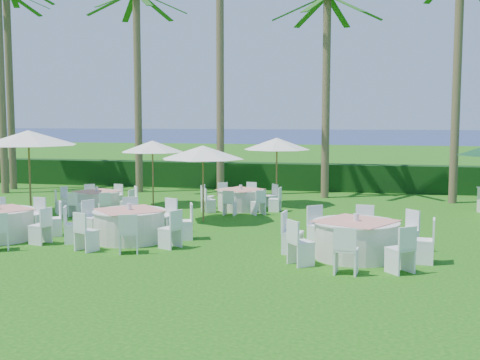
# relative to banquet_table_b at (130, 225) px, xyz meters

# --- Properties ---
(ground) EXTENTS (120.00, 120.00, 0.00)m
(ground) POSITION_rel_banquet_table_b_xyz_m (0.42, 0.51, -0.44)
(ground) COLOR #144E0D
(ground) RESTS_ON ground
(hedge) EXTENTS (34.00, 1.00, 1.20)m
(hedge) POSITION_rel_banquet_table_b_xyz_m (0.42, 12.51, 0.16)
(hedge) COLOR black
(hedge) RESTS_ON ground
(ocean) EXTENTS (260.00, 260.00, 0.00)m
(ocean) POSITION_rel_banquet_table_b_xyz_m (0.42, 102.51, -0.44)
(ocean) COLOR #070F4F
(ocean) RESTS_ON ground
(banquet_table_b) EXTENTS (3.26, 3.26, 1.01)m
(banquet_table_b) POSITION_rel_banquet_table_b_xyz_m (0.00, 0.00, 0.00)
(banquet_table_b) COLOR silver
(banquet_table_b) RESTS_ON ground
(banquet_table_c) EXTENTS (3.51, 3.51, 1.05)m
(banquet_table_c) POSITION_rel_banquet_table_b_xyz_m (5.91, -0.65, 0.02)
(banquet_table_c) COLOR silver
(banquet_table_c) RESTS_ON ground
(banquet_table_d) EXTENTS (2.84, 2.84, 0.87)m
(banquet_table_d) POSITION_rel_banquet_table_b_xyz_m (-3.16, 4.53, -0.07)
(banquet_table_d) COLOR silver
(banquet_table_d) RESTS_ON ground
(banquet_table_e) EXTENTS (2.92, 2.92, 0.89)m
(banquet_table_e) POSITION_rel_banquet_table_b_xyz_m (1.66, 6.02, -0.06)
(banquet_table_e) COLOR silver
(banquet_table_e) RESTS_ON ground
(umbrella_a) EXTENTS (3.23, 3.23, 2.85)m
(umbrella_a) POSITION_rel_banquet_table_b_xyz_m (-4.99, 3.33, 2.16)
(umbrella_a) COLOR brown
(umbrella_a) RESTS_ON ground
(umbrella_b) EXTENTS (2.65, 2.65, 2.40)m
(umbrella_b) POSITION_rel_banquet_table_b_xyz_m (1.03, 3.42, 1.75)
(umbrella_b) COLOR brown
(umbrella_b) RESTS_ON ground
(umbrella_c) EXTENTS (2.40, 2.40, 2.43)m
(umbrella_c) POSITION_rel_banquet_table_b_xyz_m (-1.75, 6.30, 1.77)
(umbrella_c) COLOR brown
(umbrella_c) RESTS_ON ground
(umbrella_d) EXTENTS (2.49, 2.49, 2.53)m
(umbrella_d) POSITION_rel_banquet_table_b_xyz_m (2.72, 7.42, 1.86)
(umbrella_d) COLOR brown
(umbrella_d) RESTS_ON ground
(palm_a) EXTENTS (4.39, 4.20, 9.56)m
(palm_a) POSITION_rel_banquet_table_b_xyz_m (-9.98, 9.91, 4.80)
(palm_a) COLOR brown
(palm_a) RESTS_ON ground
(palm_b) EXTENTS (4.40, 4.14, 8.69)m
(palm_b) POSITION_rel_banquet_table_b_xyz_m (-3.87, 10.13, 4.36)
(palm_b) COLOR brown
(palm_b) RESTS_ON ground
(palm_c) EXTENTS (4.12, 4.40, 13.09)m
(palm_c) POSITION_rel_banquet_table_b_xyz_m (-0.03, 9.66, 6.60)
(palm_c) COLOR brown
(palm_c) RESTS_ON ground
(palm_d) EXTENTS (4.36, 4.26, 8.14)m
(palm_d) POSITION_rel_banquet_table_b_xyz_m (4.30, 10.02, 4.07)
(palm_d) COLOR brown
(palm_d) RESTS_ON ground
(palm_e) EXTENTS (4.40, 3.98, 8.89)m
(palm_e) POSITION_rel_banquet_table_b_xyz_m (9.25, 9.54, 4.46)
(palm_e) COLOR brown
(palm_e) RESTS_ON ground
(palm_f) EXTENTS (4.38, 4.21, 8.85)m
(palm_f) POSITION_rel_banquet_table_b_xyz_m (-9.45, 8.49, 4.44)
(palm_f) COLOR brown
(palm_f) RESTS_ON ground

